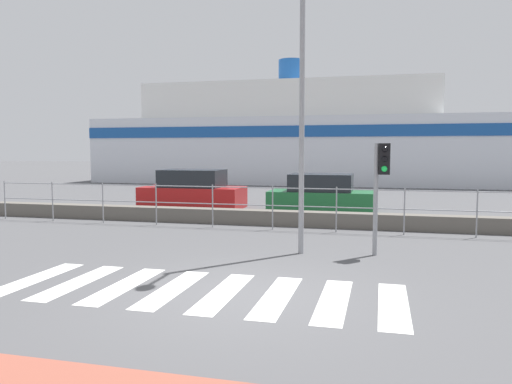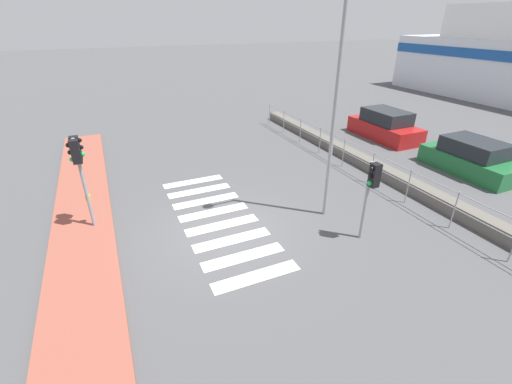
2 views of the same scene
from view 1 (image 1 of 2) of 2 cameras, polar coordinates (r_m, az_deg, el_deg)
name	(u,v)px [view 1 (image 1 of 2)]	position (r m, az deg, el deg)	size (l,w,h in m)	color
ground_plane	(243,294)	(8.28, -1.50, -11.60)	(160.00, 160.00, 0.00)	#4C4C4F
crosswalk	(198,291)	(8.52, -6.69, -11.13)	(6.75, 2.40, 0.01)	silver
seawall	(308,219)	(15.36, 5.98, -3.08)	(22.66, 0.55, 0.46)	#605B54
harbor_fence	(304,202)	(14.43, 5.51, -1.13)	(20.44, 0.04, 1.30)	gray
traffic_light_far	(381,173)	(11.26, 14.13, 2.07)	(0.34, 0.32, 2.48)	gray
streetlamp	(301,64)	(11.13, 5.13, 14.42)	(0.32, 1.31, 6.85)	gray
ferry_boat	(338,141)	(36.17, 9.41, 5.78)	(36.00, 8.91, 8.78)	silver
parked_car_red	(193,192)	(20.28, -7.26, 0.05)	(4.09, 1.84, 1.54)	#B21919
parked_car_green	(321,196)	(19.02, 7.44, -0.41)	(3.88, 1.87, 1.43)	#1E6633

